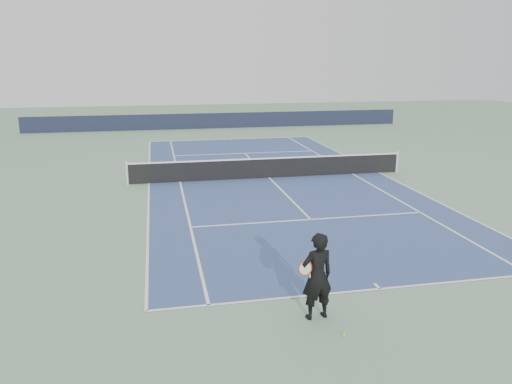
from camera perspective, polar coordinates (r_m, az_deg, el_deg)
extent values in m
plane|color=gray|center=(23.22, 1.51, 1.61)|extent=(80.00, 80.00, 0.00)
cube|color=#34497C|center=(23.22, 1.51, 1.63)|extent=(10.97, 23.77, 0.01)
cylinder|color=silver|center=(22.58, -14.53, 2.14)|extent=(0.10, 0.10, 1.07)
cylinder|color=silver|center=(25.30, 15.81, 3.39)|extent=(0.10, 0.10, 1.07)
cube|color=black|center=(23.12, 1.51, 2.72)|extent=(12.80, 0.03, 0.90)
cube|color=white|center=(23.03, 1.52, 3.87)|extent=(12.80, 0.04, 0.06)
cube|color=black|center=(40.51, -4.21, 8.14)|extent=(30.00, 0.25, 1.20)
imported|color=black|center=(10.63, 7.00, -9.52)|extent=(0.80, 0.63, 1.91)
torus|color=#A2270D|center=(10.42, 5.64, -8.66)|extent=(0.34, 0.18, 0.36)
cylinder|color=white|center=(10.42, 5.64, -8.66)|extent=(0.29, 0.14, 0.32)
cylinder|color=white|center=(10.58, 6.19, -9.82)|extent=(0.08, 0.13, 0.27)
sphere|color=#C5D92C|center=(10.47, 10.05, -15.76)|extent=(0.06, 0.06, 0.06)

